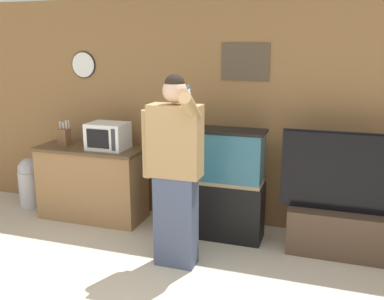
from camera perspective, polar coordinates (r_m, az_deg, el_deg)
wall_back_paneled at (r=4.95m, az=3.73°, el=4.93°), size 10.00×0.08×2.60m
counter_island at (r=5.33m, az=-13.15°, el=-4.25°), size 1.30×0.55×0.89m
microwave at (r=5.05m, az=-11.14°, el=1.85°), size 0.45×0.35×0.31m
knife_block at (r=5.37m, az=-16.71°, el=1.72°), size 0.13×0.12×0.31m
aquarium_on_stand at (r=4.66m, az=3.09°, el=-4.48°), size 1.06×0.35×1.21m
tv_on_stand at (r=4.58m, az=19.31°, el=-8.72°), size 1.25×0.40×1.26m
person_standing at (r=3.94m, az=-2.36°, el=-2.61°), size 0.58×0.43×1.83m
trash_bin at (r=5.99m, az=-20.78°, el=-3.98°), size 0.29×0.29×0.64m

